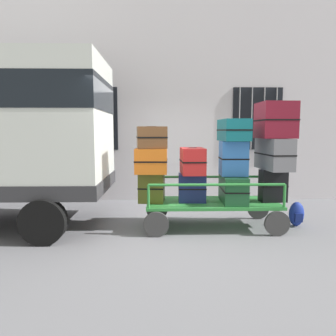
{
  "coord_description": "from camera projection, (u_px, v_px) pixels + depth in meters",
  "views": [
    {
      "loc": [
        -0.17,
        -5.64,
        1.71
      ],
      "look_at": [
        -0.04,
        -0.01,
        1.06
      ],
      "focal_mm": 34.84,
      "sensor_mm": 36.0,
      "label": 1
    }
  ],
  "objects": [
    {
      "name": "cart_railing",
      "position": [
        212.0,
        183.0,
        5.72
      ],
      "size": [
        2.26,
        0.96,
        0.4
      ],
      "color": "#2D8438",
      "rests_on": "luggage_cart"
    },
    {
      "name": "suitcase_midright_bottom",
      "position": [
        273.0,
        186.0,
        5.73
      ],
      "size": [
        0.48,
        0.28,
        0.57
      ],
      "color": "black",
      "rests_on": "luggage_cart"
    },
    {
      "name": "luggage_cart",
      "position": [
        212.0,
        206.0,
        5.77
      ],
      "size": [
        2.38,
        1.1,
        0.46
      ],
      "color": "#2D8438",
      "rests_on": "ground"
    },
    {
      "name": "building_wall",
      "position": [
        167.0,
        99.0,
        8.01
      ],
      "size": [
        12.0,
        0.38,
        5.0
      ],
      "color": "silver",
      "rests_on": "ground"
    },
    {
      "name": "suitcase_center_middle",
      "position": [
        233.0,
        158.0,
        5.67
      ],
      "size": [
        0.48,
        0.5,
        0.6
      ],
      "color": "#3372C6",
      "rests_on": "suitcase_center_bottom"
    },
    {
      "name": "suitcase_midleft_middle",
      "position": [
        192.0,
        161.0,
        5.66
      ],
      "size": [
        0.42,
        0.65,
        0.46
      ],
      "color": "#B21E1E",
      "rests_on": "suitcase_midleft_bottom"
    },
    {
      "name": "suitcase_center_top",
      "position": [
        234.0,
        130.0,
        5.63
      ],
      "size": [
        0.47,
        0.74,
        0.38
      ],
      "color": "#0F5960",
      "rests_on": "suitcase_center_middle"
    },
    {
      "name": "suitcase_midright_middle",
      "position": [
        274.0,
        154.0,
        5.67
      ],
      "size": [
        0.46,
        0.9,
        0.55
      ],
      "color": "slate",
      "rests_on": "suitcase_midright_bottom"
    },
    {
      "name": "suitcase_center_bottom",
      "position": [
        233.0,
        189.0,
        5.7
      ],
      "size": [
        0.44,
        0.86,
        0.47
      ],
      "color": "#194C28",
      "rests_on": "luggage_cart"
    },
    {
      "name": "suitcase_midleft_bottom",
      "position": [
        192.0,
        188.0,
        5.75
      ],
      "size": [
        0.49,
        0.4,
        0.5
      ],
      "color": "navy",
      "rests_on": "luggage_cart"
    },
    {
      "name": "suitcase_midright_top",
      "position": [
        275.0,
        120.0,
        5.61
      ],
      "size": [
        0.58,
        0.68,
        0.62
      ],
      "color": "maroon",
      "rests_on": "suitcase_midright_middle"
    },
    {
      "name": "ground_plane",
      "position": [
        170.0,
        227.0,
        5.8
      ],
      "size": [
        40.0,
        40.0,
        0.0
      ],
      "primitive_type": "plane",
      "color": "slate"
    },
    {
      "name": "backpack",
      "position": [
        297.0,
        214.0,
        5.85
      ],
      "size": [
        0.27,
        0.22,
        0.44
      ],
      "color": "navy",
      "rests_on": "ground"
    },
    {
      "name": "suitcase_left_bottom",
      "position": [
        152.0,
        187.0,
        5.74
      ],
      "size": [
        0.48,
        0.47,
        0.52
      ],
      "color": "#4C5119",
      "rests_on": "luggage_cart"
    },
    {
      "name": "suitcase_left_top",
      "position": [
        151.0,
        137.0,
        5.61
      ],
      "size": [
        0.56,
        0.67,
        0.37
      ],
      "color": "brown",
      "rests_on": "suitcase_left_middle"
    },
    {
      "name": "suitcase_left_middle",
      "position": [
        151.0,
        160.0,
        5.62
      ],
      "size": [
        0.56,
        0.64,
        0.43
      ],
      "color": "orange",
      "rests_on": "suitcase_left_bottom"
    }
  ]
}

